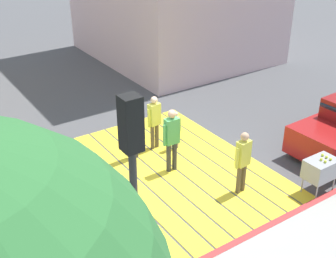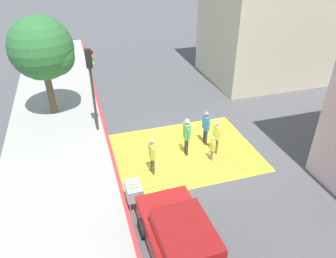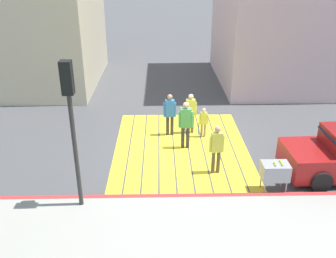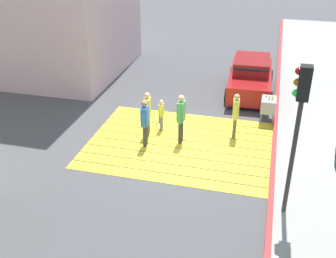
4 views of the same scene
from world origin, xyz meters
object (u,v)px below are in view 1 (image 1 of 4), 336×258
pedestrian_adult_trailing (172,136)px  pedestrian_child_with_racket (175,128)px  pedestrian_teen_behind (154,119)px  tennis_ball_cart (321,169)px  pedestrian_adult_side (243,158)px  traffic_light_corner (132,171)px  pedestrian_adult_lead (132,127)px

pedestrian_adult_trailing → pedestrian_child_with_racket: pedestrian_adult_trailing is taller
pedestrian_adult_trailing → pedestrian_teen_behind: size_ratio=1.10×
tennis_ball_cart → pedestrian_child_with_racket: bearing=24.2°
pedestrian_adult_side → pedestrian_adult_trailing: bearing=26.1°
traffic_light_corner → pedestrian_adult_side: bearing=-66.2°
tennis_ball_cart → pedestrian_adult_trailing: 3.83m
traffic_light_corner → pedestrian_child_with_racket: traffic_light_corner is taller
pedestrian_teen_behind → pedestrian_child_with_racket: (-0.38, -0.47, -0.29)m
pedestrian_adult_side → pedestrian_child_with_racket: 2.74m
traffic_light_corner → pedestrian_teen_behind: 6.33m
tennis_ball_cart → pedestrian_adult_side: size_ratio=0.60×
pedestrian_adult_side → traffic_light_corner: bearing=113.8°
tennis_ball_cart → pedestrian_child_with_racket: pedestrian_child_with_racket is taller
tennis_ball_cart → pedestrian_child_with_racket: 4.19m
traffic_light_corner → tennis_ball_cart: 6.15m
pedestrian_adult_side → pedestrian_child_with_racket: size_ratio=1.39×
traffic_light_corner → pedestrian_adult_lead: size_ratio=2.47×
tennis_ball_cart → pedestrian_adult_side: (1.11, 1.60, 0.29)m
pedestrian_child_with_racket → traffic_light_corner: bearing=138.9°
traffic_light_corner → pedestrian_adult_side: 4.88m
pedestrian_adult_lead → pedestrian_adult_trailing: (-1.14, -0.54, 0.06)m
pedestrian_adult_lead → pedestrian_adult_side: size_ratio=1.02×
pedestrian_adult_trailing → pedestrian_child_with_racket: size_ratio=1.50×
pedestrian_adult_lead → pedestrian_teen_behind: size_ratio=1.03×
pedestrian_adult_lead → tennis_ball_cart: bearing=-143.3°
pedestrian_teen_behind → pedestrian_adult_side: bearing=-169.1°
pedestrian_adult_trailing → pedestrian_child_with_racket: 1.25m
traffic_light_corner → tennis_ball_cart: traffic_light_corner is taller
traffic_light_corner → pedestrian_child_with_racket: (4.50, -3.92, -2.36)m
tennis_ball_cart → pedestrian_child_with_racket: size_ratio=0.84×
pedestrian_adult_side → pedestrian_teen_behind: size_ratio=1.02×
pedestrian_teen_behind → pedestrian_child_with_racket: 0.67m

